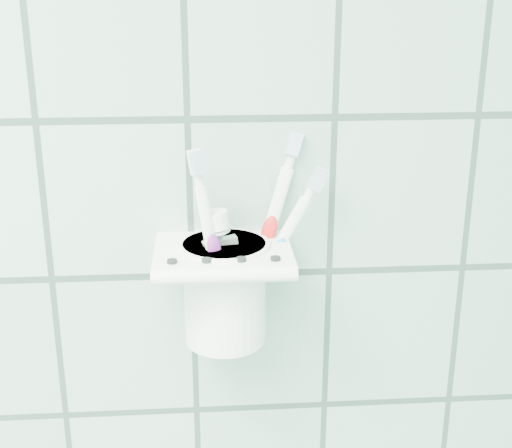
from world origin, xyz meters
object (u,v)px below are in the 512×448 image
toothbrush_pink (228,249)px  toothbrush_blue (240,233)px  holder_bracket (223,256)px  toothbrush_orange (232,241)px  toothpaste_tube (234,264)px  cup (225,288)px

toothbrush_pink → toothbrush_blue: size_ratio=0.94×
holder_bracket → toothbrush_pink: toothbrush_pink is taller
toothbrush_orange → toothpaste_tube: 0.02m
toothbrush_blue → toothpaste_tube: toothbrush_blue is taller
holder_bracket → toothbrush_blue: size_ratio=0.64×
holder_bracket → toothbrush_orange: size_ratio=0.72×
cup → toothbrush_orange: size_ratio=0.57×
holder_bracket → toothpaste_tube: 0.02m
toothbrush_blue → toothpaste_tube: 0.03m
toothbrush_blue → toothpaste_tube: size_ratio=1.54×
toothbrush_pink → toothpaste_tube: 0.03m
cup → toothbrush_blue: (0.02, 0.00, 0.06)m
toothbrush_pink → cup: bearing=71.5°
holder_bracket → cup: size_ratio=1.26×
toothbrush_pink → toothbrush_orange: bearing=54.3°
cup → toothbrush_blue: size_ratio=0.51×
toothbrush_pink → toothbrush_blue: (0.01, 0.03, 0.01)m
holder_bracket → toothbrush_orange: toothbrush_orange is taller
cup → toothbrush_orange: bearing=52.3°
toothbrush_orange → toothpaste_tube: size_ratio=1.36×
holder_bracket → toothbrush_blue: bearing=28.0°
holder_bracket → toothpaste_tube: (0.01, 0.00, -0.01)m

